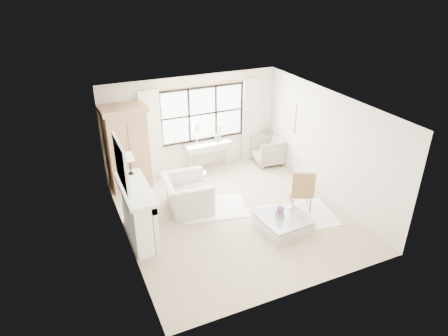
{
  "coord_description": "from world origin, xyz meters",
  "views": [
    {
      "loc": [
        -3.48,
        -7.18,
        5.26
      ],
      "look_at": [
        -0.18,
        0.2,
        1.18
      ],
      "focal_mm": 32.0,
      "sensor_mm": 36.0,
      "label": 1
    }
  ],
  "objects": [
    {
      "name": "rug_right",
      "position": [
        1.34,
        -0.7,
        0.02
      ],
      "size": [
        1.83,
        1.49,
        0.03
      ],
      "primitive_type": "cube",
      "rotation": [
        0.0,
        0.0,
        -0.16
      ],
      "color": "white",
      "rests_on": "floor"
    },
    {
      "name": "curtain_left",
      "position": [
        -1.2,
        2.65,
        1.24
      ],
      "size": [
        0.55,
        0.1,
        2.47
      ],
      "primitive_type": "cube",
      "color": "white",
      "rests_on": "ground"
    },
    {
      "name": "rug_left",
      "position": [
        -0.34,
        0.44,
        0.01
      ],
      "size": [
        1.76,
        1.41,
        0.03
      ],
      "primitive_type": "cube",
      "rotation": [
        0.0,
        0.0,
        -0.21
      ],
      "color": "white",
      "rests_on": "floor"
    },
    {
      "name": "ceiling",
      "position": [
        0.0,
        0.0,
        2.7
      ],
      "size": [
        5.5,
        5.5,
        0.0
      ],
      "primitive_type": "plane",
      "rotation": [
        3.14,
        0.0,
        0.0
      ],
      "color": "white",
      "rests_on": "ground"
    },
    {
      "name": "floor",
      "position": [
        0.0,
        0.0,
        0.0
      ],
      "size": [
        5.5,
        5.5,
        0.0
      ],
      "primitive_type": "plane",
      "color": "tan",
      "rests_on": "ground"
    },
    {
      "name": "curtain_right",
      "position": [
        1.8,
        2.65,
        1.24
      ],
      "size": [
        0.55,
        0.1,
        2.47
      ],
      "primitive_type": "cube",
      "color": "beige",
      "rests_on": "ground"
    },
    {
      "name": "mirror_frame",
      "position": [
        -2.47,
        0.0,
        1.84
      ],
      "size": [
        0.05,
        1.15,
        0.95
      ],
      "primitive_type": "cube",
      "color": "white",
      "rests_on": "wall_left"
    },
    {
      "name": "mantel_lamp",
      "position": [
        -2.2,
        0.61,
        1.65
      ],
      "size": [
        0.22,
        0.22,
        0.51
      ],
      "color": "black",
      "rests_on": "fireplace"
    },
    {
      "name": "window_pane",
      "position": [
        0.3,
        2.73,
        1.6
      ],
      "size": [
        2.4,
        0.02,
        1.5
      ],
      "primitive_type": "cube",
      "color": "white",
      "rests_on": "wall_back"
    },
    {
      "name": "side_table",
      "position": [
        -0.34,
        1.44,
        0.33
      ],
      "size": [
        0.4,
        0.4,
        0.51
      ],
      "color": "white",
      "rests_on": "floor"
    },
    {
      "name": "fireplace",
      "position": [
        -2.27,
        0.0,
        0.65
      ],
      "size": [
        0.58,
        1.66,
        1.26
      ],
      "color": "white",
      "rests_on": "ground"
    },
    {
      "name": "armoire",
      "position": [
        -1.93,
        2.33,
        1.14
      ],
      "size": [
        1.16,
        0.77,
        2.24
      ],
      "rotation": [
        0.0,
        0.0,
        0.07
      ],
      "color": "tan",
      "rests_on": "floor"
    },
    {
      "name": "mirror_glass",
      "position": [
        -2.44,
        0.0,
        1.84
      ],
      "size": [
        0.02,
        1.0,
        0.8
      ],
      "primitive_type": "cube",
      "color": "#B7BAC2",
      "rests_on": "wall_left"
    },
    {
      "name": "planter_box",
      "position": [
        0.6,
        -1.03,
        0.44
      ],
      "size": [
        0.17,
        0.17,
        0.12
      ],
      "primitive_type": "cube",
      "rotation": [
        0.0,
        0.0,
        -0.08
      ],
      "color": "slate",
      "rests_on": "coffee_table"
    },
    {
      "name": "coffee_table",
      "position": [
        0.7,
        -1.04,
        0.18
      ],
      "size": [
        1.08,
        1.08,
        0.38
      ],
      "rotation": [
        0.0,
        0.0,
        0.08
      ],
      "color": "silver",
      "rests_on": "floor"
    },
    {
      "name": "pillar_candle",
      "position": [
        0.98,
        -1.17,
        0.44
      ],
      "size": [
        0.1,
        0.1,
        0.12
      ],
      "primitive_type": "cylinder",
      "color": "beige",
      "rests_on": "coffee_table"
    },
    {
      "name": "coffee_vase",
      "position": [
        1.0,
        -0.88,
        0.45
      ],
      "size": [
        0.15,
        0.15,
        0.15
      ],
      "primitive_type": "imported",
      "rotation": [
        0.0,
        0.0,
        0.01
      ],
      "color": "silver",
      "rests_on": "coffee_table"
    },
    {
      "name": "club_armchair",
      "position": [
        -0.92,
        0.71,
        0.4
      ],
      "size": [
        1.2,
        1.33,
        0.8
      ],
      "primitive_type": "imported",
      "rotation": [
        0.0,
        0.0,
        1.46
      ],
      "color": "beige",
      "rests_on": "floor"
    },
    {
      "name": "window_frame",
      "position": [
        0.3,
        2.72,
        1.6
      ],
      "size": [
        2.5,
        0.04,
        1.5
      ],
      "primitive_type": null,
      "color": "black",
      "rests_on": "wall_back"
    },
    {
      "name": "art_canvas",
      "position": [
        2.45,
        1.7,
        1.55
      ],
      "size": [
        0.01,
        0.52,
        0.72
      ],
      "primitive_type": "cube",
      "color": "beige",
      "rests_on": "wall_right"
    },
    {
      "name": "wall_left",
      "position": [
        -2.5,
        0.0,
        1.35
      ],
      "size": [
        0.0,
        5.5,
        5.5
      ],
      "primitive_type": "plane",
      "rotation": [
        1.57,
        0.0,
        1.57
      ],
      "color": "beige",
      "rests_on": "ground"
    },
    {
      "name": "art_frame",
      "position": [
        2.47,
        1.7,
        1.55
      ],
      "size": [
        0.04,
        0.62,
        0.82
      ],
      "primitive_type": "cube",
      "color": "white",
      "rests_on": "wall_right"
    },
    {
      "name": "wingback_chair",
      "position": [
        2.14,
        2.13,
        0.4
      ],
      "size": [
        0.97,
        0.95,
        0.8
      ],
      "primitive_type": "imported",
      "rotation": [
        0.0,
        0.0,
        -1.68
      ],
      "color": "#A09787",
      "rests_on": "floor"
    },
    {
      "name": "wall_back",
      "position": [
        0.0,
        2.75,
        1.35
      ],
      "size": [
        5.0,
        0.0,
        5.0
      ],
      "primitive_type": "plane",
      "rotation": [
        1.57,
        0.0,
        0.0
      ],
      "color": "white",
      "rests_on": "ground"
    },
    {
      "name": "console_table",
      "position": [
        0.35,
        2.51,
        0.4
      ],
      "size": [
        1.31,
        0.49,
        0.8
      ],
      "rotation": [
        0.0,
        0.0,
        0.03
      ],
      "color": "silver",
      "rests_on": "floor"
    },
    {
      "name": "wall_right",
      "position": [
        2.5,
        0.0,
        1.35
      ],
      "size": [
        0.0,
        5.5,
        5.5
      ],
      "primitive_type": "plane",
      "rotation": [
        1.57,
        0.0,
        -1.57
      ],
      "color": "beige",
      "rests_on": "ground"
    },
    {
      "name": "curtain_rod",
      "position": [
        0.3,
        2.67,
        2.47
      ],
      "size": [
        3.3,
        0.04,
        0.04
      ],
      "primitive_type": "cylinder",
      "rotation": [
        0.0,
        1.57,
        0.0
      ],
      "color": "#C58B44",
      "rests_on": "wall_back"
    },
    {
      "name": "planter_flowers",
      "position": [
        0.6,
        -1.03,
        0.58
      ],
      "size": [
        0.17,
        0.17,
        0.17
      ],
      "primitive_type": "sphere",
      "color": "#61307A",
      "rests_on": "planter_box"
    },
    {
      "name": "console_lamp",
      "position": [
        0.02,
        2.5,
        1.36
      ],
      "size": [
        0.28,
        0.28,
        0.69
      ],
      "color": "gold",
      "rests_on": "console_table"
    },
    {
      "name": "french_chair",
      "position": [
        1.53,
        -0.46,
        0.31
      ],
      "size": [
        0.64,
        0.65,
        1.08
      ],
      "rotation": [
        0.0,
        0.0,
        2.68
      ],
      "color": "olive",
      "rests_on": "floor"
    },
    {
      "name": "orchid_plant",
      "position": [
        0.7,
        2.52,
        1.04
      ],
      "size": [
        0.26,
        0.21,
        0.47
      ],
      "primitive_type": "imported",
      "rotation": [
        0.0,
        0.0,
        0.02
      ],
      "color": "#5E7B52",
      "rests_on": "console_table"
    },
    {
      "name": "wall_front",
      "position": [
        0.0,
        -2.75,
        1.35
      ],
      "size": [
        5.0,
        0.0,
        5.0
      ],
      "primitive_type": "plane",
      "rotation": [
        -1.57,
        0.0,
        0.0
      ],
      "color": "white",
      "rests_on": "ground"
    }
  ]
}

